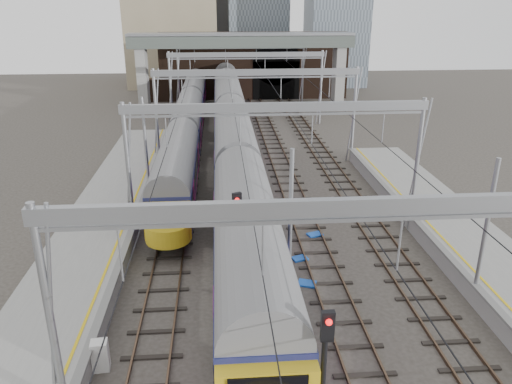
{
  "coord_description": "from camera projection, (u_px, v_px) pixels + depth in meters",
  "views": [
    {
      "loc": [
        -3.16,
        -18.62,
        12.99
      ],
      "look_at": [
        -1.06,
        8.81,
        2.4
      ],
      "focal_mm": 35.0,
      "sensor_mm": 36.0,
      "label": 1
    }
  ],
  "objects": [
    {
      "name": "signal_near_centre",
      "position": [
        324.0,
        367.0,
        14.19
      ],
      "size": [
        0.37,
        0.48,
        5.19
      ],
      "rotation": [
        0.0,
        0.0,
        -0.01
      ],
      "color": "black",
      "rests_on": "ground"
    },
    {
      "name": "relay_cabinet",
      "position": [
        100.0,
        356.0,
        18.59
      ],
      "size": [
        0.66,
        0.57,
        1.23
      ],
      "primitive_type": "cube",
      "rotation": [
        0.0,
        0.0,
        0.1
      ],
      "color": "silver",
      "rests_on": "ground"
    },
    {
      "name": "equip_cover_c",
      "position": [
        300.0,
        258.0,
        26.76
      ],
      "size": [
        0.95,
        0.8,
        0.1
      ],
      "primitive_type": "cube",
      "rotation": [
        0.0,
        0.0,
        0.33
      ],
      "color": "blue",
      "rests_on": "ground"
    },
    {
      "name": "tracks",
      "position": [
        264.0,
        192.0,
        36.17
      ],
      "size": [
        14.4,
        80.0,
        0.22
      ],
      "color": "#4C3828",
      "rests_on": "ground"
    },
    {
      "name": "ground",
      "position": [
        295.0,
        312.0,
        22.22
      ],
      "size": [
        160.0,
        160.0,
        0.0
      ],
      "primitive_type": "plane",
      "color": "#38332D",
      "rests_on": "ground"
    },
    {
      "name": "equip_cover_b",
      "position": [
        307.0,
        283.0,
        24.38
      ],
      "size": [
        1.03,
        0.88,
        0.1
      ],
      "primitive_type": "cube",
      "rotation": [
        0.0,
        0.0,
        -0.35
      ],
      "color": "blue",
      "rests_on": "ground"
    },
    {
      "name": "platform_left",
      "position": [
        74.0,
        281.0,
        23.61
      ],
      "size": [
        4.32,
        55.0,
        1.12
      ],
      "color": "gray",
      "rests_on": "ground"
    },
    {
      "name": "retaining_wall",
      "position": [
        250.0,
        67.0,
        69.08
      ],
      "size": [
        28.0,
        2.75,
        9.0
      ],
      "color": "black",
      "rests_on": "ground"
    },
    {
      "name": "overbridge",
      "position": [
        242.0,
        49.0,
        62.41
      ],
      "size": [
        28.0,
        3.0,
        9.25
      ],
      "color": "gray",
      "rests_on": "ground"
    },
    {
      "name": "overhead_line",
      "position": [
        257.0,
        86.0,
        39.85
      ],
      "size": [
        16.8,
        80.0,
        8.0
      ],
      "color": "gray",
      "rests_on": "ground"
    },
    {
      "name": "equip_cover_a",
      "position": [
        315.0,
        235.0,
        29.47
      ],
      "size": [
        1.02,
        0.86,
        0.1
      ],
      "primitive_type": "cube",
      "rotation": [
        0.0,
        0.0,
        0.35
      ],
      "color": "blue",
      "rests_on": "ground"
    },
    {
      "name": "train_second",
      "position": [
        188.0,
        121.0,
        46.89
      ],
      "size": [
        2.57,
        44.55,
        4.49
      ],
      "color": "black",
      "rests_on": "ground"
    },
    {
      "name": "train_main",
      "position": [
        231.0,
        120.0,
        46.36
      ],
      "size": [
        3.02,
        69.82,
        5.12
      ],
      "color": "black",
      "rests_on": "ground"
    },
    {
      "name": "signal_near_left",
      "position": [
        237.0,
        236.0,
        21.75
      ],
      "size": [
        0.43,
        0.49,
        5.45
      ],
      "rotation": [
        0.0,
        0.0,
        0.42
      ],
      "color": "black",
      "rests_on": "ground"
    }
  ]
}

